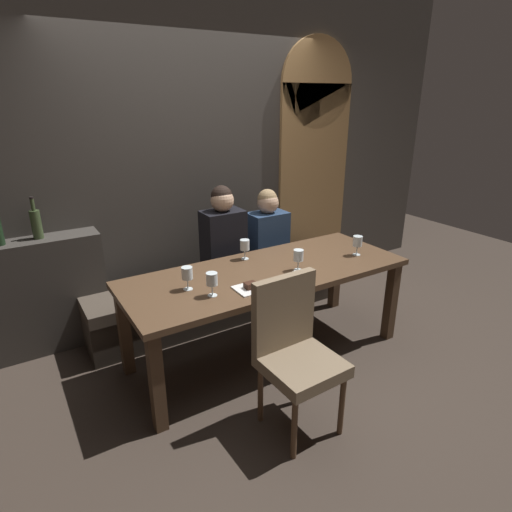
{
  "coord_description": "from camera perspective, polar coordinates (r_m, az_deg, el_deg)",
  "views": [
    {
      "loc": [
        -1.63,
        -2.47,
        1.99
      ],
      "look_at": [
        -0.05,
        0.08,
        0.84
      ],
      "focal_mm": 29.61,
      "sensor_mm": 36.0,
      "label": 1
    }
  ],
  "objects": [
    {
      "name": "ground",
      "position": [
        3.57,
        1.42,
        -12.92
      ],
      "size": [
        9.0,
        9.0,
        0.0
      ],
      "primitive_type": "plane",
      "color": "#382D26"
    },
    {
      "name": "wine_glass_near_left",
      "position": [
        3.18,
        5.75,
        -0.04
      ],
      "size": [
        0.08,
        0.08,
        0.16
      ],
      "color": "silver",
      "rests_on": "dining_table"
    },
    {
      "name": "diner_bearded",
      "position": [
        3.99,
        1.57,
        3.54
      ],
      "size": [
        0.36,
        0.24,
        0.73
      ],
      "color": "navy",
      "rests_on": "banquette_bench"
    },
    {
      "name": "espresso_cup",
      "position": [
        3.05,
        5.55,
        -2.78
      ],
      "size": [
        0.12,
        0.12,
        0.06
      ],
      "color": "white",
      "rests_on": "dining_table"
    },
    {
      "name": "chair_near_side",
      "position": [
        2.64,
        5.17,
        -11.95
      ],
      "size": [
        0.45,
        0.45,
        0.98
      ],
      "color": "brown",
      "rests_on": "ground"
    },
    {
      "name": "wine_glass_end_left",
      "position": [
        3.57,
        13.56,
        1.9
      ],
      "size": [
        0.08,
        0.08,
        0.16
      ],
      "color": "silver",
      "rests_on": "dining_table"
    },
    {
      "name": "wine_glass_end_right",
      "position": [
        2.89,
        -9.31,
        -2.43
      ],
      "size": [
        0.08,
        0.08,
        0.16
      ],
      "color": "silver",
      "rests_on": "dining_table"
    },
    {
      "name": "back_counter",
      "position": [
        3.82,
        -27.85,
        -4.95
      ],
      "size": [
        1.1,
        0.28,
        0.95
      ],
      "primitive_type": "cube",
      "color": "#38342F",
      "rests_on": "ground"
    },
    {
      "name": "banquette_bench",
      "position": [
        3.98,
        -4.1,
        -5.36
      ],
      "size": [
        2.5,
        0.44,
        0.45
      ],
      "color": "#312A23",
      "rests_on": "ground"
    },
    {
      "name": "dessert_plate",
      "position": [
        2.89,
        -0.86,
        -4.29
      ],
      "size": [
        0.19,
        0.19,
        0.05
      ],
      "color": "white",
      "rests_on": "dining_table"
    },
    {
      "name": "back_wall_tiled",
      "position": [
        4.07,
        -8.11,
        13.86
      ],
      "size": [
        6.0,
        0.12,
        3.0
      ],
      "primitive_type": "cube",
      "color": "#423D38",
      "rests_on": "ground"
    },
    {
      "name": "dining_table",
      "position": [
        3.25,
        1.52,
        -3.32
      ],
      "size": [
        2.2,
        0.84,
        0.74
      ],
      "color": "#493422",
      "rests_on": "ground"
    },
    {
      "name": "wine_bottle_pale_label",
      "position": [
        3.64,
        -27.56,
        3.94
      ],
      "size": [
        0.08,
        0.08,
        0.33
      ],
      "color": "#384728",
      "rests_on": "back_counter"
    },
    {
      "name": "wine_glass_near_right",
      "position": [
        2.78,
        -5.98,
        -3.26
      ],
      "size": [
        0.08,
        0.08,
        0.16
      ],
      "color": "silver",
      "rests_on": "dining_table"
    },
    {
      "name": "diner_redhead",
      "position": [
        3.71,
        -4.46,
        2.89
      ],
      "size": [
        0.36,
        0.24,
        0.82
      ],
      "color": "black",
      "rests_on": "banquette_bench"
    },
    {
      "name": "wine_glass_far_left",
      "position": [
        3.39,
        -1.53,
        1.44
      ],
      "size": [
        0.08,
        0.08,
        0.16
      ],
      "color": "silver",
      "rests_on": "dining_table"
    },
    {
      "name": "arched_door",
      "position": [
        4.73,
        7.83,
        13.2
      ],
      "size": [
        0.9,
        0.05,
        2.55
      ],
      "color": "olive",
      "rests_on": "ground"
    }
  ]
}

